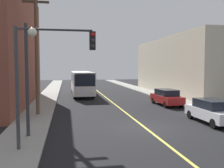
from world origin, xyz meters
The scene contains 11 objects.
ground_plane centered at (0.00, 0.00, 0.00)m, with size 120.00×120.00×0.00m, color black.
sidewalk_left centered at (-7.25, 10.00, 0.07)m, with size 2.50×90.00×0.15m, color gray.
sidewalk_right centered at (7.25, 10.00, 0.07)m, with size 2.50×90.00×0.15m, color gray.
lane_stripe_center centered at (0.00, 15.00, 0.01)m, with size 0.16×60.00×0.01m, color #D8CC4C.
building_right_warehouse centered at (14.49, 18.86, 3.99)m, with size 12.00×22.78×7.99m.
city_bus centered at (-2.84, 19.33, 1.82)m, with size 2.62×12.17×3.20m.
parked_car_white centered at (4.94, 0.47, 0.84)m, with size 1.83×4.41×1.62m.
parked_car_red centered at (4.99, 8.40, 0.84)m, with size 1.95×4.46×1.62m.
utility_pole_near centered at (-7.12, 5.14, 5.75)m, with size 2.40×0.28×10.18m.
traffic_signal_left_corner centered at (-5.41, -1.13, 4.30)m, with size 3.75×0.48×6.00m.
street_lamp_left centered at (-6.83, -3.28, 3.74)m, with size 0.98×0.40×5.50m.
Camera 1 is at (-4.88, -14.77, 3.86)m, focal length 39.51 mm.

